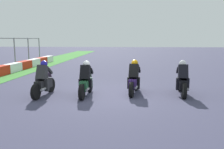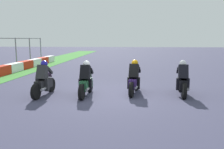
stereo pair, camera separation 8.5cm
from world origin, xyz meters
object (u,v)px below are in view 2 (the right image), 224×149
object	(u,v)px
rider_lane_b	(134,80)
rider_lane_d	(44,81)
rider_lane_c	(86,81)
rider_lane_a	(183,81)

from	to	relation	value
rider_lane_b	rider_lane_d	size ratio (longest dim) A/B	1.00
rider_lane_b	rider_lane_c	bearing A→B (deg)	115.71
rider_lane_b	rider_lane_c	world-z (taller)	same
rider_lane_b	rider_lane_d	world-z (taller)	same
rider_lane_a	rider_lane_d	distance (m)	5.98
rider_lane_b	rider_lane_d	xyz separation A→B (m)	(-0.71, 3.87, 0.00)
rider_lane_c	rider_lane_d	distance (m)	1.82
rider_lane_a	rider_lane_b	xyz separation A→B (m)	(0.08, 2.09, 0.00)
rider_lane_d	rider_lane_a	bearing A→B (deg)	-79.02
rider_lane_b	rider_lane_c	xyz separation A→B (m)	(-0.59, 2.05, 0.00)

